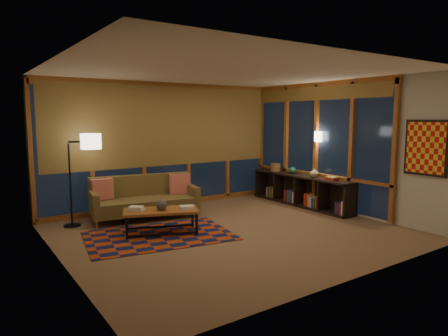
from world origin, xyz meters
TOP-DOWN VIEW (x-y plane):
  - floor at (0.00, 0.00)m, footprint 5.50×5.00m
  - ceiling at (0.00, 0.00)m, footprint 5.50×5.00m
  - walls at (0.00, 0.00)m, footprint 5.51×5.01m
  - window_wall_back at (0.00, 2.43)m, footprint 5.30×0.16m
  - window_wall_right at (2.68, 0.60)m, footprint 0.16×3.70m
  - wall_art at (2.71, -1.85)m, footprint 0.06×0.74m
  - wall_sconce at (2.62, 0.45)m, footprint 0.12×0.18m
  - sofa at (-0.85, 1.67)m, footprint 2.10×1.12m
  - pillow_left at (-1.58, 1.93)m, footprint 0.39×0.13m
  - pillow_right at (-0.09, 1.67)m, footprint 0.43×0.23m
  - area_rug at (-1.12, 0.47)m, footprint 2.57×1.92m
  - coffee_table at (-1.03, 0.58)m, footprint 1.36×0.98m
  - book_stack_a at (-1.40, 0.77)m, footprint 0.33×0.32m
  - book_stack_b at (-0.63, 0.39)m, footprint 0.30×0.27m
  - ceramic_pot at (-1.03, 0.54)m, footprint 0.23×0.23m
  - floor_lamp at (-2.16, 1.92)m, footprint 0.59×0.42m
  - bookshelf at (2.49, 0.82)m, footprint 0.40×2.74m
  - basket at (2.47, 1.64)m, footprint 0.27×0.27m
  - teal_bowl at (2.49, 1.08)m, footprint 0.18×0.18m
  - vase at (2.49, 0.42)m, footprint 0.20×0.20m
  - shelf_book_stack at (2.49, -0.06)m, footprint 0.20×0.27m

SIDE VIEW (x-z plane):
  - floor at x=0.00m, z-range -0.01..0.01m
  - area_rug at x=-1.12m, z-range 0.00..0.01m
  - coffee_table at x=-1.03m, z-range 0.00..0.41m
  - bookshelf at x=2.49m, z-range 0.00..0.69m
  - sofa at x=-0.85m, z-range 0.00..0.82m
  - book_stack_b at x=-0.63m, z-range 0.41..0.46m
  - book_stack_a at x=-1.40m, z-range 0.41..0.49m
  - ceramic_pot at x=-1.03m, z-range 0.41..0.60m
  - pillow_left at x=-1.58m, z-range 0.41..0.80m
  - pillow_right at x=-0.09m, z-range 0.41..0.81m
  - shelf_book_stack at x=2.49m, z-range 0.69..0.76m
  - teal_bowl at x=2.49m, z-range 0.69..0.84m
  - basket at x=2.47m, z-range 0.69..0.87m
  - vase at x=2.49m, z-range 0.69..0.89m
  - floor_lamp at x=-2.16m, z-range 0.00..1.68m
  - walls at x=0.00m, z-range 0.00..2.70m
  - window_wall_back at x=0.00m, z-range 0.05..2.65m
  - window_wall_right at x=2.68m, z-range 0.05..2.65m
  - wall_art at x=2.71m, z-range 0.98..1.92m
  - wall_sconce at x=2.62m, z-range 1.44..1.66m
  - ceiling at x=0.00m, z-range 2.70..2.71m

